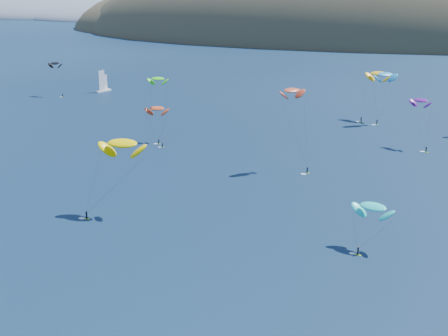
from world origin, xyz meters
TOP-DOWN VIEW (x-y plane):
  - island at (39.40, 562.36)m, footprint 730.00×300.00m
  - headland at (-445.26, 750.08)m, footprint 460.00×250.00m
  - sailboat at (-98.63, 215.35)m, footprint 10.27×9.76m
  - kitesurfer_1 at (-36.79, 132.61)m, footprint 8.75×6.92m
  - kitesurfer_2 at (-19.28, 66.28)m, footprint 13.60×10.77m
  - kitesurfer_3 at (-37.37, 135.89)m, footprint 9.73×13.37m
  - kitesurfer_4 at (38.89, 182.33)m, footprint 10.93×9.46m
  - kitesurfer_5 at (40.86, 61.04)m, footprint 9.88×8.93m
  - kitesurfer_6 at (51.70, 149.92)m, footprint 8.55×11.31m
  - kitesurfer_9 at (13.99, 113.32)m, footprint 11.07×9.15m
  - kitesurfer_11 at (36.16, 189.75)m, footprint 12.09×12.87m
  - kitesurfer_12 at (-115.93, 200.50)m, footprint 9.65×6.24m

SIDE VIEW (x-z plane):
  - island at x=39.40m, z-range -115.74..94.26m
  - headland at x=-445.26m, z-range -33.36..26.64m
  - sailboat at x=-98.63m, z-range -5.16..7.12m
  - kitesurfer_5 at x=40.86m, z-range 3.38..15.20m
  - kitesurfer_1 at x=-36.79m, z-range 4.67..18.73m
  - kitesurfer_12 at x=-115.93m, z-range 6.67..24.31m
  - kitesurfer_6 at x=51.70m, z-range 6.87..25.05m
  - kitesurfer_2 at x=-19.28m, z-range 7.15..27.96m
  - kitesurfer_11 at x=36.16m, z-range 7.73..29.27m
  - kitesurfer_4 at x=38.89m, z-range 8.27..30.50m
  - kitesurfer_3 at x=-37.37m, z-range 9.75..33.38m
  - kitesurfer_9 at x=13.99m, z-range 10.75..37.05m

